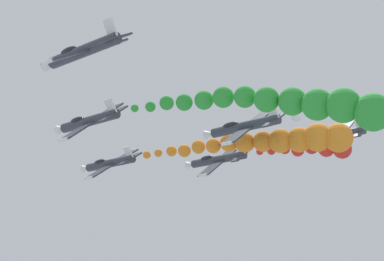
# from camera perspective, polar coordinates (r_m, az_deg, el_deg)

# --- Properties ---
(airplane_lead) EXTENTS (8.24, 10.35, 5.47)m
(airplane_lead) POSITION_cam_1_polar(r_m,az_deg,el_deg) (88.11, -7.30, -2.88)
(airplane_lead) COLOR #333842
(smoke_trail_lead) EXTENTS (8.14, 26.18, 3.44)m
(smoke_trail_lead) POSITION_cam_1_polar(r_m,az_deg,el_deg) (74.39, 8.09, -0.89)
(smoke_trail_lead) COLOR orange
(airplane_left_inner) EXTENTS (7.89, 10.35, 5.99)m
(airplane_left_inner) POSITION_cam_1_polar(r_m,az_deg,el_deg) (72.25, -9.10, 0.81)
(airplane_left_inner) COLOR #333842
(smoke_trail_left_inner) EXTENTS (5.82, 26.28, 6.40)m
(smoke_trail_left_inner) POSITION_cam_1_polar(r_m,az_deg,el_deg) (56.61, 9.40, 2.29)
(smoke_trail_left_inner) COLOR green
(airplane_right_inner) EXTENTS (7.98, 10.35, 5.86)m
(airplane_right_inner) POSITION_cam_1_polar(r_m,az_deg,el_deg) (87.93, 2.23, -2.57)
(airplane_right_inner) COLOR #333842
(smoke_trail_right_inner) EXTENTS (3.05, 12.64, 2.79)m
(smoke_trail_right_inner) POSITION_cam_1_polar(r_m,az_deg,el_deg) (79.93, 11.09, -1.62)
(smoke_trail_right_inner) COLOR red
(airplane_left_outer) EXTENTS (8.07, 10.35, 5.73)m
(airplane_left_outer) POSITION_cam_1_polar(r_m,az_deg,el_deg) (71.81, 4.55, 0.36)
(airplane_left_outer) COLOR #333842
(airplane_right_outer) EXTENTS (8.60, 10.35, 4.83)m
(airplane_right_outer) POSITION_cam_1_polar(r_m,az_deg,el_deg) (58.99, -9.65, 6.88)
(airplane_right_outer) COLOR #333842
(airplane_trailing) EXTENTS (7.76, 10.35, 6.17)m
(airplane_trailing) POSITION_cam_1_polar(r_m,az_deg,el_deg) (91.69, 12.34, -0.45)
(airplane_trailing) COLOR #333842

